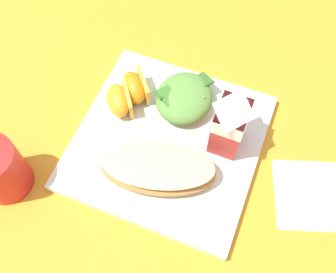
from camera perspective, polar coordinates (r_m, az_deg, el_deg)
name	(u,v)px	position (r m, az deg, el deg)	size (l,w,h in m)	color
ground	(168,144)	(0.62, 0.00, -1.14)	(3.00, 3.00, 0.00)	orange
white_plate	(168,142)	(0.62, 0.00, -0.80)	(0.28, 0.28, 0.02)	white
cheesy_pizza_bread	(158,169)	(0.57, -1.43, -4.76)	(0.12, 0.19, 0.04)	#B77F42
green_salad_pile	(182,97)	(0.63, 2.00, 5.80)	(0.11, 0.09, 0.04)	#5B8E3D
milk_carton	(231,122)	(0.56, 9.15, 2.12)	(0.06, 0.05, 0.11)	#B7332D
orange_wedge_front	(135,87)	(0.64, -4.86, 7.18)	(0.07, 0.07, 0.04)	orange
orange_wedge_middle	(119,100)	(0.63, -7.15, 5.29)	(0.07, 0.06, 0.04)	orange
paper_napkin	(312,192)	(0.63, 20.37, -7.62)	(0.11, 0.11, 0.00)	white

